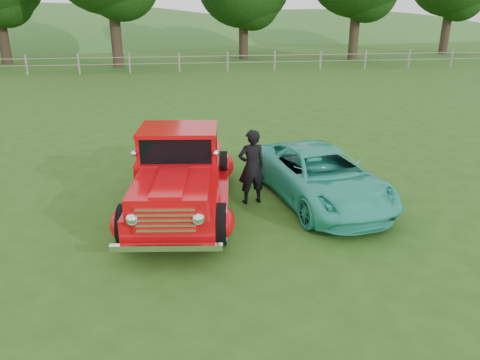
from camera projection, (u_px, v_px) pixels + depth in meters
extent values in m
plane|color=#284C14|center=(197.00, 238.00, 8.65)|extent=(140.00, 140.00, 0.00)
ellipsoid|color=#2C5E22|center=(41.00, 75.00, 61.86)|extent=(84.00, 60.00, 18.00)
ellipsoid|color=#2C5E22|center=(311.00, 59.00, 69.94)|extent=(72.00, 52.00, 14.00)
cube|color=gray|center=(179.00, 63.00, 28.83)|extent=(48.00, 0.04, 0.04)
cube|color=gray|center=(179.00, 57.00, 28.68)|extent=(48.00, 0.04, 0.04)
cylinder|color=black|center=(3.00, 34.00, 32.37)|extent=(0.70, 0.70, 3.96)
cylinder|color=black|center=(115.00, 29.00, 30.43)|extent=(0.70, 0.70, 4.84)
cylinder|color=black|center=(243.00, 33.00, 35.46)|extent=(0.70, 0.70, 3.74)
cylinder|color=black|center=(354.00, 29.00, 34.50)|extent=(0.70, 0.70, 4.40)
cylinder|color=black|center=(446.00, 28.00, 38.44)|extent=(0.70, 0.70, 4.18)
cylinder|color=black|center=(126.00, 225.00, 8.30)|extent=(0.33, 0.78, 0.76)
cylinder|color=black|center=(220.00, 224.00, 8.33)|extent=(0.33, 0.78, 0.76)
cylinder|color=black|center=(153.00, 167.00, 11.20)|extent=(0.33, 0.78, 0.76)
cylinder|color=black|center=(222.00, 167.00, 11.23)|extent=(0.33, 0.78, 0.76)
cube|color=#C0060B|center=(181.00, 182.00, 9.70)|extent=(2.08, 4.76, 0.44)
ellipsoid|color=#C0060B|center=(122.00, 223.00, 8.29)|extent=(0.50, 0.79, 0.54)
ellipsoid|color=#C0060B|center=(223.00, 222.00, 8.32)|extent=(0.50, 0.79, 0.54)
ellipsoid|color=#C0060B|center=(150.00, 166.00, 11.19)|extent=(0.50, 0.79, 0.54)
ellipsoid|color=#C0060B|center=(225.00, 165.00, 11.22)|extent=(0.50, 0.79, 0.54)
cube|color=#C0060B|center=(171.00, 194.00, 8.11)|extent=(1.51, 1.74, 0.42)
cube|color=#C0060B|center=(180.00, 165.00, 9.46)|extent=(1.74, 1.53, 0.44)
cube|color=black|center=(179.00, 143.00, 9.29)|extent=(1.56, 1.28, 0.50)
cube|color=#C0060B|center=(178.00, 129.00, 9.19)|extent=(1.65, 1.39, 0.08)
cube|color=#C0060B|center=(186.00, 147.00, 10.83)|extent=(1.40, 2.07, 0.45)
cube|color=white|center=(166.00, 220.00, 7.39)|extent=(1.07, 0.22, 0.50)
cube|color=white|center=(166.00, 247.00, 7.45)|extent=(1.80, 0.31, 0.10)
cube|color=white|center=(191.00, 154.00, 12.01)|extent=(1.71, 0.30, 0.10)
imported|color=#2DB698|center=(321.00, 176.00, 10.10)|extent=(2.61, 4.40, 1.15)
imported|color=black|center=(252.00, 167.00, 9.90)|extent=(0.66, 0.49, 1.63)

